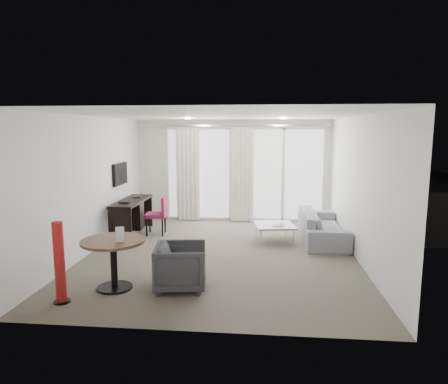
# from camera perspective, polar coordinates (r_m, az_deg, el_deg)

# --- Properties ---
(floor) EXTENTS (5.00, 6.00, 0.00)m
(floor) POSITION_cam_1_polar(r_m,az_deg,el_deg) (7.71, -0.43, -8.79)
(floor) COLOR #5B5649
(floor) RESTS_ON ground
(ceiling) EXTENTS (5.00, 6.00, 0.00)m
(ceiling) POSITION_cam_1_polar(r_m,az_deg,el_deg) (7.36, -0.45, 10.90)
(ceiling) COLOR white
(ceiling) RESTS_ON ground
(wall_left) EXTENTS (0.00, 6.00, 2.60)m
(wall_left) POSITION_cam_1_polar(r_m,az_deg,el_deg) (8.07, -18.39, 1.01)
(wall_left) COLOR silver
(wall_left) RESTS_ON ground
(wall_right) EXTENTS (0.00, 6.00, 2.60)m
(wall_right) POSITION_cam_1_polar(r_m,az_deg,el_deg) (7.59, 18.69, 0.52)
(wall_right) COLOR silver
(wall_right) RESTS_ON ground
(wall_front) EXTENTS (5.00, 0.00, 2.60)m
(wall_front) POSITION_cam_1_polar(r_m,az_deg,el_deg) (4.50, -4.40, -4.49)
(wall_front) COLOR silver
(wall_front) RESTS_ON ground
(window_panel) EXTENTS (4.00, 0.02, 2.38)m
(window_panel) POSITION_cam_1_polar(r_m,az_deg,el_deg) (10.37, 2.91, 2.53)
(window_panel) COLOR white
(window_panel) RESTS_ON ground
(window_frame) EXTENTS (4.10, 0.06, 2.44)m
(window_frame) POSITION_cam_1_polar(r_m,az_deg,el_deg) (10.36, 2.91, 2.53)
(window_frame) COLOR white
(window_frame) RESTS_ON ground
(curtain_left) EXTENTS (0.60, 0.20, 2.38)m
(curtain_left) POSITION_cam_1_polar(r_m,az_deg,el_deg) (10.37, -5.16, 2.51)
(curtain_left) COLOR silver
(curtain_left) RESTS_ON ground
(curtain_right) EXTENTS (0.60, 0.20, 2.38)m
(curtain_right) POSITION_cam_1_polar(r_m,az_deg,el_deg) (10.21, 2.59, 2.44)
(curtain_right) COLOR silver
(curtain_right) RESTS_ON ground
(curtain_track) EXTENTS (4.80, 0.04, 0.04)m
(curtain_track) POSITION_cam_1_polar(r_m,az_deg,el_deg) (10.16, 1.21, 9.48)
(curtain_track) COLOR #B2B2B7
(curtain_track) RESTS_ON ceiling
(downlight_a) EXTENTS (0.12, 0.12, 0.02)m
(downlight_a) POSITION_cam_1_polar(r_m,az_deg,el_deg) (9.07, -5.15, 10.41)
(downlight_a) COLOR #FFE0B2
(downlight_a) RESTS_ON ceiling
(downlight_b) EXTENTS (0.12, 0.12, 0.02)m
(downlight_b) POSITION_cam_1_polar(r_m,az_deg,el_deg) (8.93, 8.45, 10.37)
(downlight_b) COLOR #FFE0B2
(downlight_b) RESTS_ON ceiling
(desk) EXTENTS (0.52, 1.65, 0.77)m
(desk) POSITION_cam_1_polar(r_m,az_deg,el_deg) (9.29, -13.00, -3.50)
(desk) COLOR black
(desk) RESTS_ON floor
(tv) EXTENTS (0.05, 0.80, 0.50)m
(tv) POSITION_cam_1_polar(r_m,az_deg,el_deg) (9.39, -14.59, 2.52)
(tv) COLOR black
(tv) RESTS_ON wall_left
(desk_chair) EXTENTS (0.50, 0.48, 0.86)m
(desk_chair) POSITION_cam_1_polar(r_m,az_deg,el_deg) (9.13, -9.72, -3.33)
(desk_chair) COLOR maroon
(desk_chair) RESTS_ON floor
(round_table) EXTENTS (1.06, 1.06, 0.75)m
(round_table) POSITION_cam_1_polar(r_m,az_deg,el_deg) (6.21, -15.45, -9.90)
(round_table) COLOR #4B3120
(round_table) RESTS_ON floor
(menu_card) EXTENTS (0.12, 0.06, 0.22)m
(menu_card) POSITION_cam_1_polar(r_m,az_deg,el_deg) (5.96, -14.60, -7.18)
(menu_card) COLOR white
(menu_card) RESTS_ON round_table
(red_lamp) EXTENTS (0.23, 0.23, 1.13)m
(red_lamp) POSITION_cam_1_polar(r_m,az_deg,el_deg) (5.90, -22.45, -9.32)
(red_lamp) COLOR #A11A18
(red_lamp) RESTS_ON floor
(tub_armchair) EXTENTS (0.83, 0.82, 0.68)m
(tub_armchair) POSITION_cam_1_polar(r_m,az_deg,el_deg) (6.03, -6.19, -10.53)
(tub_armchair) COLOR #313135
(tub_armchair) RESTS_ON floor
(coffee_table) EXTENTS (0.92, 0.92, 0.36)m
(coffee_table) POSITION_cam_1_polar(r_m,az_deg,el_deg) (8.58, 7.16, -5.78)
(coffee_table) COLOR gray
(coffee_table) RESTS_ON floor
(remote) EXTENTS (0.06, 0.18, 0.02)m
(remote) POSITION_cam_1_polar(r_m,az_deg,el_deg) (8.47, 8.15, -4.74)
(remote) COLOR black
(remote) RESTS_ON coffee_table
(magazine) EXTENTS (0.30, 0.35, 0.02)m
(magazine) POSITION_cam_1_polar(r_m,az_deg,el_deg) (8.45, 7.80, -4.77)
(magazine) COLOR gray
(magazine) RESTS_ON coffee_table
(sofa) EXTENTS (0.84, 2.16, 0.63)m
(sofa) POSITION_cam_1_polar(r_m,az_deg,el_deg) (8.80, 13.86, -4.70)
(sofa) COLOR gray
(sofa) RESTS_ON floor
(terrace_slab) EXTENTS (5.60, 3.00, 0.12)m
(terrace_slab) POSITION_cam_1_polar(r_m,az_deg,el_deg) (12.06, 3.19, -2.64)
(terrace_slab) COLOR #4D4D50
(terrace_slab) RESTS_ON ground
(rattan_chair_a) EXTENTS (0.61, 0.61, 0.76)m
(rattan_chair_a) POSITION_cam_1_polar(r_m,az_deg,el_deg) (12.31, 5.68, -0.35)
(rattan_chair_a) COLOR brown
(rattan_chair_a) RESTS_ON terrace_slab
(rattan_chair_b) EXTENTS (0.75, 0.75, 0.83)m
(rattan_chair_b) POSITION_cam_1_polar(r_m,az_deg,el_deg) (12.73, 12.10, -0.04)
(rattan_chair_b) COLOR brown
(rattan_chair_b) RESTS_ON terrace_slab
(rattan_table) EXTENTS (0.64, 0.64, 0.50)m
(rattan_table) POSITION_cam_1_polar(r_m,az_deg,el_deg) (12.18, 7.20, -1.11)
(rattan_table) COLOR brown
(rattan_table) RESTS_ON terrace_slab
(balustrade) EXTENTS (5.50, 0.06, 1.05)m
(balustrade) POSITION_cam_1_polar(r_m,az_deg,el_deg) (13.40, 3.47, 0.94)
(balustrade) COLOR #B2B2B7
(balustrade) RESTS_ON terrace_slab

